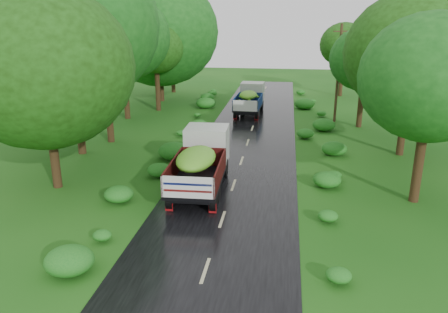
# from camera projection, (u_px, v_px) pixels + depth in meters

# --- Properties ---
(ground) EXTENTS (120.00, 120.00, 0.00)m
(ground) POSITION_uv_depth(u_px,v_px,m) (205.00, 271.00, 15.02)
(ground) COLOR #134B10
(ground) RESTS_ON ground
(road) EXTENTS (6.50, 80.00, 0.02)m
(road) POSITION_uv_depth(u_px,v_px,m) (225.00, 210.00, 19.72)
(road) COLOR black
(road) RESTS_ON ground
(road_lines) EXTENTS (0.12, 69.60, 0.00)m
(road_lines) POSITION_uv_depth(u_px,v_px,m) (228.00, 200.00, 20.66)
(road_lines) COLOR #BFB78C
(road_lines) RESTS_ON road
(truck_near) EXTENTS (2.46, 6.53, 2.72)m
(truck_near) POSITION_uv_depth(u_px,v_px,m) (201.00, 159.00, 21.74)
(truck_near) COLOR black
(truck_near) RESTS_ON ground
(truck_far) EXTENTS (2.33, 6.03, 2.50)m
(truck_far) POSITION_uv_depth(u_px,v_px,m) (250.00, 98.00, 38.53)
(truck_far) COLOR black
(truck_far) RESTS_ON ground
(utility_pole) EXTENTS (1.28, 0.63, 7.76)m
(utility_pole) POSITION_uv_depth(u_px,v_px,m) (338.00, 73.00, 34.74)
(utility_pole) COLOR #382616
(utility_pole) RESTS_ON ground
(trees_left) EXTENTS (5.95, 32.63, 9.92)m
(trees_left) POSITION_uv_depth(u_px,v_px,m) (126.00, 38.00, 33.40)
(trees_left) COLOR black
(trees_left) RESTS_ON ground
(trees_right) EXTENTS (5.13, 31.69, 8.04)m
(trees_right) POSITION_uv_depth(u_px,v_px,m) (385.00, 57.00, 29.04)
(trees_right) COLOR black
(trees_right) RESTS_ON ground
(shrubs) EXTENTS (11.90, 44.00, 0.70)m
(shrubs) POSITION_uv_depth(u_px,v_px,m) (245.00, 146.00, 28.08)
(shrubs) COLOR #196B1D
(shrubs) RESTS_ON ground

